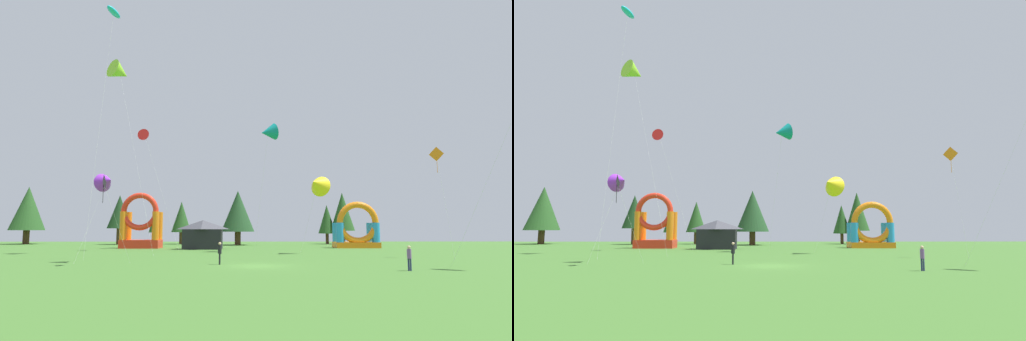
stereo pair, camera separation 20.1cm
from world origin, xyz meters
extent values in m
plane|color=#3D6B28|center=(0.00, 0.00, 0.00)|extent=(120.00, 120.00, 0.00)
cone|color=purple|center=(-12.89, 3.49, 6.80)|extent=(2.25, 2.25, 1.73)
cylinder|color=silver|center=(-13.75, 2.56, 3.40)|extent=(1.73, 1.87, 6.80)
cone|color=#8CD826|center=(-16.12, 16.27, 21.16)|extent=(3.36, 3.40, 2.70)
cylinder|color=silver|center=(-13.31, 13.96, 10.58)|extent=(5.65, 4.63, 21.16)
cylinder|color=silver|center=(18.22, -1.24, 8.38)|extent=(6.14, 4.21, 16.77)
cone|color=#0C7F7A|center=(1.55, 19.37, 14.62)|extent=(2.83, 2.76, 2.35)
cylinder|color=silver|center=(0.73, 21.18, 7.31)|extent=(1.66, 3.65, 14.63)
ellipsoid|color=#19B7CC|center=(-15.13, 10.11, 25.53)|extent=(1.34, 2.81, 0.92)
cylinder|color=silver|center=(-15.30, 8.04, 12.77)|extent=(0.37, 4.16, 25.54)
cone|color=red|center=(-14.68, 23.47, 14.98)|extent=(1.67, 1.67, 1.66)
cylinder|color=silver|center=(-12.22, 23.23, 7.49)|extent=(4.93, 0.49, 14.99)
pyramid|color=black|center=(-12.17, 0.40, 6.36)|extent=(0.32, 0.90, 0.90)
cylinder|color=black|center=(-12.10, 0.41, 5.58)|extent=(0.04, 0.04, 1.58)
cylinder|color=silver|center=(-11.24, 1.46, 3.18)|extent=(1.75, 2.12, 6.37)
cone|color=yellow|center=(6.93, 15.52, 7.79)|extent=(3.36, 3.41, 2.72)
cylinder|color=silver|center=(6.02, 16.10, 3.89)|extent=(1.85, 1.18, 7.79)
pyramid|color=orange|center=(18.09, 9.32, 10.11)|extent=(0.95, 0.78, 1.04)
cylinder|color=orange|center=(18.04, 9.26, 9.22)|extent=(0.04, 0.04, 1.78)
cylinder|color=silver|center=(18.19, 8.22, 5.06)|extent=(0.31, 2.09, 10.12)
cylinder|color=navy|center=(10.18, -4.00, 0.41)|extent=(0.16, 0.16, 0.81)
cylinder|color=navy|center=(10.09, -3.87, 0.41)|extent=(0.16, 0.16, 0.81)
cylinder|color=#724C8C|center=(10.14, -3.93, 1.13)|extent=(0.40, 0.40, 0.64)
sphere|color=#D8AD84|center=(10.14, -3.93, 1.56)|extent=(0.22, 0.22, 0.22)
cylinder|color=black|center=(-3.02, 1.25, 0.42)|extent=(0.13, 0.13, 0.84)
cylinder|color=black|center=(-3.02, 1.42, 0.42)|extent=(0.13, 0.13, 0.84)
cylinder|color=black|center=(-3.02, 1.34, 1.18)|extent=(0.31, 0.31, 0.67)
sphere|color=#D8AD84|center=(-3.02, 1.34, 1.62)|extent=(0.23, 0.23, 0.23)
cube|color=red|center=(-16.30, 29.80, 0.58)|extent=(5.52, 3.53, 1.17)
cylinder|color=orange|center=(-18.57, 28.54, 3.17)|extent=(0.99, 0.99, 4.00)
cylinder|color=orange|center=(-14.03, 28.54, 3.17)|extent=(0.99, 0.99, 4.00)
cylinder|color=orange|center=(-18.57, 31.07, 3.17)|extent=(0.99, 0.99, 4.00)
cylinder|color=orange|center=(-14.03, 31.07, 3.17)|extent=(0.99, 0.99, 4.00)
torus|color=red|center=(-16.30, 28.54, 5.17)|extent=(5.33, 0.79, 5.33)
cube|color=orange|center=(14.80, 30.96, 0.41)|extent=(6.29, 4.07, 0.81)
cylinder|color=#268CD8|center=(12.23, 29.49, 2.21)|extent=(1.14, 1.14, 2.80)
cylinder|color=#268CD8|center=(17.38, 29.49, 2.21)|extent=(1.14, 1.14, 2.80)
cylinder|color=#268CD8|center=(12.23, 32.42, 2.21)|extent=(1.14, 1.14, 2.80)
cylinder|color=#268CD8|center=(17.38, 32.42, 2.21)|extent=(1.14, 1.14, 2.80)
torus|color=orange|center=(14.80, 29.49, 3.61)|extent=(6.06, 0.91, 6.06)
cube|color=black|center=(-7.14, 26.69, 1.34)|extent=(5.20, 3.38, 2.69)
pyramid|color=#3F3F47|center=(-7.14, 26.69, 3.30)|extent=(5.20, 3.38, 1.23)
cylinder|color=#4C331E|center=(-40.86, 45.90, 1.23)|extent=(1.10, 1.10, 2.45)
cone|color=#234C1E|center=(-40.86, 45.90, 6.37)|extent=(6.11, 6.11, 7.83)
cylinder|color=#4C331E|center=(-23.82, 44.11, 1.39)|extent=(0.74, 0.74, 2.79)
cone|color=#193819|center=(-23.82, 44.11, 5.71)|extent=(4.12, 4.12, 5.85)
cylinder|color=#4C331E|center=(-17.37, 44.00, 1.03)|extent=(0.43, 0.43, 2.07)
cone|color=#234C1E|center=(-17.37, 44.00, 4.11)|extent=(2.37, 2.37, 4.09)
cylinder|color=#4C331E|center=(-13.09, 45.50, 1.06)|extent=(0.63, 0.63, 2.11)
cone|color=#234C1E|center=(-13.09, 45.50, 4.85)|extent=(3.51, 3.51, 5.47)
cylinder|color=#4C331E|center=(-2.81, 41.01, 1.12)|extent=(1.01, 1.01, 2.24)
cone|color=#1E4221|center=(-2.81, 41.01, 5.71)|extent=(5.62, 5.62, 6.93)
cylinder|color=#4C331E|center=(13.16, 45.81, 0.94)|extent=(0.56, 0.56, 1.87)
cone|color=#234C1E|center=(13.16, 45.81, 4.43)|extent=(3.13, 3.13, 5.12)
cylinder|color=#4C331E|center=(15.89, 45.22, 1.18)|extent=(0.77, 0.77, 2.37)
cone|color=#234C1E|center=(15.89, 45.22, 5.80)|extent=(4.30, 4.30, 6.86)
camera|label=1|loc=(-0.53, -33.88, 2.86)|focal=30.80mm
camera|label=2|loc=(-0.33, -33.89, 2.86)|focal=30.80mm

